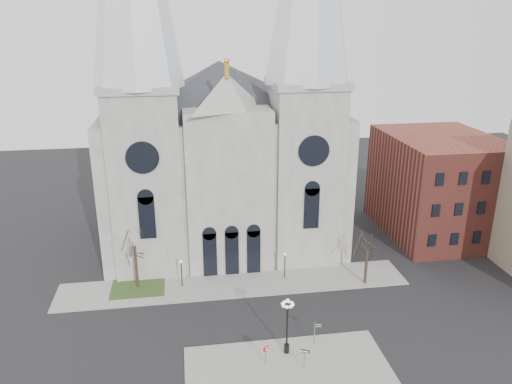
{
  "coord_description": "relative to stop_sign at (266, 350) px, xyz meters",
  "views": [
    {
      "loc": [
        -5.28,
        -39.62,
        29.32
      ],
      "look_at": [
        2.04,
        8.0,
        12.35
      ],
      "focal_mm": 35.0,
      "sensor_mm": 36.0,
      "label": 1
    }
  ],
  "objects": [
    {
      "name": "street_name_sign",
      "position": [
        5.17,
        2.42,
        -0.23
      ],
      "size": [
        0.7,
        0.18,
        2.22
      ],
      "rotation": [
        0.0,
        0.0,
        -0.19
      ],
      "color": "slate",
      "rests_on": "sidewalk_near"
    },
    {
      "name": "sidewalk_near",
      "position": [
        1.89,
        -1.42,
        -1.61
      ],
      "size": [
        18.0,
        10.0,
        0.14
      ],
      "primitive_type": "cube",
      "color": "gray",
      "rests_on": "ground"
    },
    {
      "name": "tree_left",
      "position": [
        -12.11,
        15.58,
        3.9
      ],
      "size": [
        3.2,
        3.2,
        7.5
      ],
      "color": "black",
      "rests_on": "ground"
    },
    {
      "name": "bg_building_brick",
      "position": [
        28.89,
        25.58,
        5.32
      ],
      "size": [
        14.0,
        18.0,
        14.0
      ],
      "primitive_type": "cube",
      "color": "brown",
      "rests_on": "ground"
    },
    {
      "name": "globe_lamp",
      "position": [
        2.22,
        1.46,
        2.0
      ],
      "size": [
        1.56,
        1.56,
        5.64
      ],
      "rotation": [
        0.0,
        0.0,
        -0.35
      ],
      "color": "black",
      "rests_on": "sidewalk_near"
    },
    {
      "name": "tree_right",
      "position": [
        13.89,
        12.58,
        2.78
      ],
      "size": [
        3.2,
        3.2,
        6.0
      ],
      "color": "black",
      "rests_on": "ground"
    },
    {
      "name": "ped_lamp_left",
      "position": [
        -7.11,
        15.08,
        0.65
      ],
      "size": [
        0.32,
        0.32,
        3.26
      ],
      "color": "black",
      "rests_on": "sidewalk_far"
    },
    {
      "name": "ground",
      "position": [
        -1.11,
        3.58,
        -1.68
      ],
      "size": [
        160.0,
        160.0,
        0.0
      ],
      "primitive_type": "plane",
      "color": "black",
      "rests_on": "ground"
    },
    {
      "name": "one_way_sign",
      "position": [
        3.27,
        -0.92,
        -0.15
      ],
      "size": [
        0.84,
        0.4,
        2.05
      ],
      "rotation": [
        0.0,
        0.0,
        -0.42
      ],
      "color": "slate",
      "rests_on": "sidewalk_near"
    },
    {
      "name": "ped_lamp_right",
      "position": [
        4.89,
        15.08,
        0.65
      ],
      "size": [
        0.32,
        0.32,
        3.26
      ],
      "color": "black",
      "rests_on": "sidewalk_far"
    },
    {
      "name": "cathedral",
      "position": [
        -1.11,
        26.44,
        16.8
      ],
      "size": [
        33.0,
        26.66,
        54.0
      ],
      "color": "gray",
      "rests_on": "ground"
    },
    {
      "name": "grass_patch",
      "position": [
        -12.11,
        15.58,
        -1.59
      ],
      "size": [
        6.0,
        5.0,
        0.18
      ],
      "primitive_type": "cube",
      "color": "#2E451D",
      "rests_on": "ground"
    },
    {
      "name": "stop_sign",
      "position": [
        0.0,
        0.0,
        0.0
      ],
      "size": [
        0.77,
        0.11,
        2.13
      ],
      "rotation": [
        0.0,
        0.0,
        0.09
      ],
      "color": "slate",
      "rests_on": "sidewalk_near"
    },
    {
      "name": "sidewalk_far",
      "position": [
        -1.11,
        14.58,
        -1.61
      ],
      "size": [
        40.0,
        6.0,
        0.14
      ],
      "primitive_type": "cube",
      "color": "gray",
      "rests_on": "ground"
    }
  ]
}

